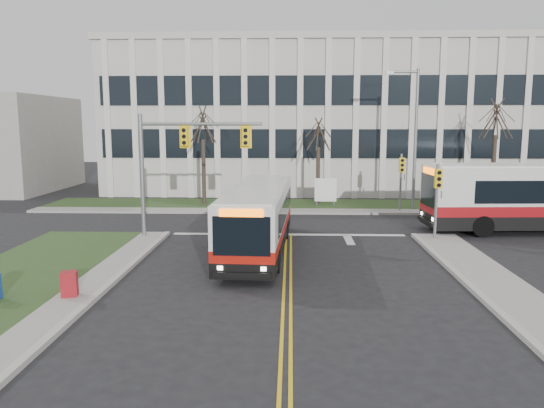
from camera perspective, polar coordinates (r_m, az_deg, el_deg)
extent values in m
plane|color=black|center=(19.66, 1.68, -8.27)|extent=(120.00, 120.00, 0.00)
cube|color=#9E9B93|center=(16.53, -24.12, -12.13)|extent=(1.20, 26.00, 0.14)
cube|color=#9E9B93|center=(34.83, 10.10, -0.82)|extent=(44.00, 1.60, 0.14)
cube|color=#2E451D|center=(37.57, 9.51, -0.14)|extent=(44.00, 5.00, 0.12)
cube|color=beige|center=(49.06, 7.87, 8.90)|extent=(40.00, 16.00, 12.00)
cylinder|color=slate|center=(27.17, -13.79, 2.86)|extent=(0.22, 0.22, 6.20)
cylinder|color=slate|center=(26.38, -7.64, 8.53)|extent=(6.00, 0.16, 0.16)
cube|color=yellow|center=(26.39, -9.40, 7.19)|extent=(0.34, 0.24, 0.92)
cube|color=yellow|center=(25.96, -2.84, 7.27)|extent=(0.34, 0.24, 0.92)
cylinder|color=slate|center=(27.04, 17.24, 0.13)|extent=(0.14, 0.14, 3.80)
cube|color=yellow|center=(26.71, 17.47, 2.62)|extent=(0.34, 0.24, 0.92)
cylinder|color=slate|center=(35.25, 13.66, 2.18)|extent=(0.14, 0.14, 3.80)
cube|color=yellow|center=(34.94, 13.80, 4.10)|extent=(0.34, 0.24, 0.92)
cylinder|color=slate|center=(35.95, 15.16, 6.57)|extent=(0.20, 0.20, 9.20)
cylinder|color=slate|center=(35.89, 14.01, 13.64)|extent=(1.80, 0.14, 0.14)
cube|color=slate|center=(35.72, 12.55, 13.64)|extent=(0.50, 0.25, 0.18)
cylinder|color=slate|center=(36.73, 4.83, 0.45)|extent=(0.08, 0.08, 1.00)
cylinder|color=slate|center=(36.81, 6.70, 0.44)|extent=(0.08, 0.08, 1.00)
cube|color=white|center=(36.67, 5.78, 1.53)|extent=(1.50, 0.12, 1.60)
cylinder|color=#42352B|center=(37.47, -7.35, 3.36)|extent=(0.28, 0.28, 4.62)
cylinder|color=#42352B|center=(37.24, 4.96, 2.96)|extent=(0.28, 0.28, 4.09)
cylinder|color=#42352B|center=(39.48, 22.69, 3.27)|extent=(0.28, 0.28, 4.95)
cube|color=maroon|center=(18.71, -20.95, -8.22)|extent=(0.60, 0.56, 0.95)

